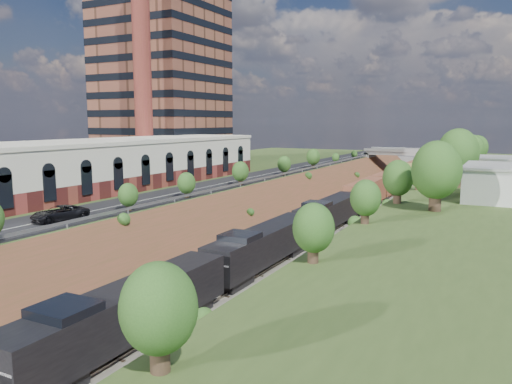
% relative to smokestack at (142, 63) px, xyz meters
% --- Properties ---
extents(platform_left, '(44.00, 180.00, 5.00)m').
position_rel_smokestack_xyz_m(platform_left, '(3.00, 4.00, -22.50)').
color(platform_left, '#395121').
rests_on(platform_left, ground).
extents(embankment_left, '(10.00, 180.00, 10.00)m').
position_rel_smokestack_xyz_m(embankment_left, '(25.00, 4.00, -25.00)').
color(embankment_left, brown).
rests_on(embankment_left, ground).
extents(embankment_right, '(10.00, 180.00, 10.00)m').
position_rel_smokestack_xyz_m(embankment_right, '(47.00, 4.00, -25.00)').
color(embankment_right, brown).
rests_on(embankment_right, ground).
extents(rail_left_track, '(1.58, 180.00, 0.18)m').
position_rel_smokestack_xyz_m(rail_left_track, '(33.40, 4.00, -24.91)').
color(rail_left_track, gray).
rests_on(rail_left_track, ground).
extents(rail_right_track, '(1.58, 180.00, 0.18)m').
position_rel_smokestack_xyz_m(rail_right_track, '(38.60, 4.00, -24.91)').
color(rail_right_track, gray).
rests_on(rail_right_track, ground).
extents(road, '(8.00, 180.00, 0.10)m').
position_rel_smokestack_xyz_m(road, '(20.50, 4.00, -19.95)').
color(road, black).
rests_on(road, platform_left).
extents(guardrail, '(0.10, 171.00, 0.70)m').
position_rel_smokestack_xyz_m(guardrail, '(24.60, 3.80, -19.45)').
color(guardrail, '#99999E').
rests_on(guardrail, platform_left).
extents(commercial_building, '(14.30, 62.30, 7.00)m').
position_rel_smokestack_xyz_m(commercial_building, '(8.00, -18.00, -16.49)').
color(commercial_building, maroon).
rests_on(commercial_building, platform_left).
extents(highrise_tower, '(22.00, 22.00, 53.90)m').
position_rel_smokestack_xyz_m(highrise_tower, '(-8.00, 16.00, 7.88)').
color(highrise_tower, brown).
rests_on(highrise_tower, platform_left).
extents(smokestack, '(3.20, 3.20, 40.00)m').
position_rel_smokestack_xyz_m(smokestack, '(0.00, 0.00, 0.00)').
color(smokestack, maroon).
rests_on(smokestack, platform_left).
extents(overpass, '(24.50, 8.30, 7.40)m').
position_rel_smokestack_xyz_m(overpass, '(36.00, 66.00, -20.08)').
color(overpass, gray).
rests_on(overpass, ground).
extents(white_building_near, '(9.00, 12.00, 4.00)m').
position_rel_smokestack_xyz_m(white_building_near, '(59.50, -4.00, -18.00)').
color(white_building_near, silver).
rests_on(white_building_near, platform_right).
extents(white_building_far, '(8.00, 10.00, 3.60)m').
position_rel_smokestack_xyz_m(white_building_far, '(59.00, 18.00, -18.20)').
color(white_building_far, silver).
rests_on(white_building_far, platform_right).
extents(tree_right_large, '(5.25, 5.25, 7.61)m').
position_rel_smokestack_xyz_m(tree_right_large, '(53.00, -16.00, -15.62)').
color(tree_right_large, '#473323').
rests_on(tree_right_large, platform_right).
extents(tree_left_crest, '(2.45, 2.45, 3.55)m').
position_rel_smokestack_xyz_m(tree_left_crest, '(24.20, -36.00, -17.96)').
color(tree_left_crest, '#473323').
rests_on(tree_left_crest, platform_left).
extents(freight_train, '(3.17, 127.34, 4.70)m').
position_rel_smokestack_xyz_m(freight_train, '(38.60, 7.78, -22.35)').
color(freight_train, black).
rests_on(freight_train, ground).
extents(suv, '(4.00, 5.84, 1.48)m').
position_rel_smokestack_xyz_m(suv, '(21.77, -38.83, -19.16)').
color(suv, black).
rests_on(suv, road).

